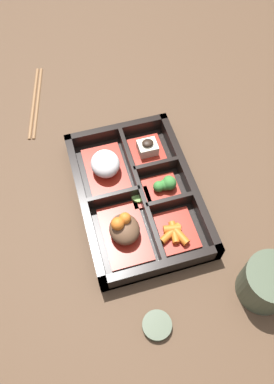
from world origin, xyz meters
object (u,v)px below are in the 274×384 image
(tea_cup, at_px, (268,282))
(sauce_dish, at_px, (157,325))
(bowl_rice, at_px, (105,166))
(chopsticks, at_px, (35,101))

(tea_cup, height_order, sauce_dish, tea_cup)
(bowl_rice, height_order, chopsticks, bowl_rice)
(tea_cup, bearing_deg, chopsticks, 29.69)
(tea_cup, height_order, chopsticks, tea_cup)
(bowl_rice, relative_size, chopsticks, 0.57)
(chopsticks, relative_size, sauce_dish, 4.48)
(chopsticks, xyz_separation_m, sauce_dish, (-0.54, -0.12, 0.00))
(bowl_rice, relative_size, sauce_dish, 2.58)
(tea_cup, distance_m, sauce_dish, 0.19)
(bowl_rice, xyz_separation_m, tea_cup, (-0.30, -0.20, 0.01))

